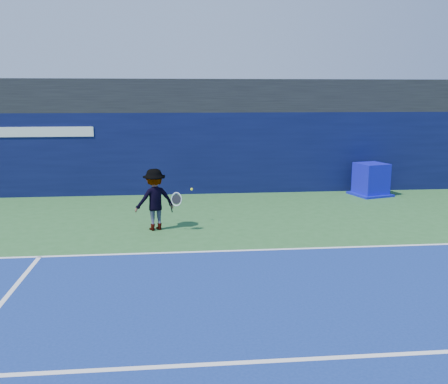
{
  "coord_description": "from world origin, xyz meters",
  "views": [
    {
      "loc": [
        -1.9,
        -8.24,
        3.64
      ],
      "look_at": [
        -0.55,
        5.2,
        1.0
      ],
      "focal_mm": 40.0,
      "sensor_mm": 36.0,
      "label": 1
    }
  ],
  "objects": [
    {
      "name": "baseline",
      "position": [
        0.0,
        3.0,
        0.01
      ],
      "size": [
        24.0,
        0.1,
        0.01
      ],
      "primitive_type": "cube",
      "color": "white",
      "rests_on": "ground"
    },
    {
      "name": "tennis_ball",
      "position": [
        -1.42,
        5.75,
        0.99
      ],
      "size": [
        0.07,
        0.07,
        0.07
      ],
      "color": "yellow",
      "rests_on": "ground"
    },
    {
      "name": "back_wall_assembly",
      "position": [
        -0.0,
        10.5,
        1.5
      ],
      "size": [
        36.0,
        1.03,
        3.0
      ],
      "color": "#0A0F38",
      "rests_on": "ground"
    },
    {
      "name": "tennis_player",
      "position": [
        -2.45,
        5.14,
        0.84
      ],
      "size": [
        1.36,
        0.96,
        1.68
      ],
      "color": "silver",
      "rests_on": "ground"
    },
    {
      "name": "stadium_band",
      "position": [
        0.0,
        11.5,
        3.6
      ],
      "size": [
        36.0,
        3.0,
        1.2
      ],
      "primitive_type": "cube",
      "color": "black",
      "rests_on": "back_wall_assembly"
    },
    {
      "name": "equipment_cart",
      "position": [
        5.27,
        9.15,
        0.54
      ],
      "size": [
        1.52,
        1.52,
        1.18
      ],
      "color": "#0E0CB4",
      "rests_on": "ground"
    },
    {
      "name": "service_line",
      "position": [
        0.0,
        -2.0,
        0.01
      ],
      "size": [
        24.0,
        0.1,
        0.01
      ],
      "primitive_type": "cube",
      "color": "white",
      "rests_on": "ground"
    },
    {
      "name": "ground",
      "position": [
        0.0,
        0.0,
        0.0
      ],
      "size": [
        80.0,
        80.0,
        0.0
      ],
      "primitive_type": "plane",
      "color": "#2C632D",
      "rests_on": "ground"
    }
  ]
}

